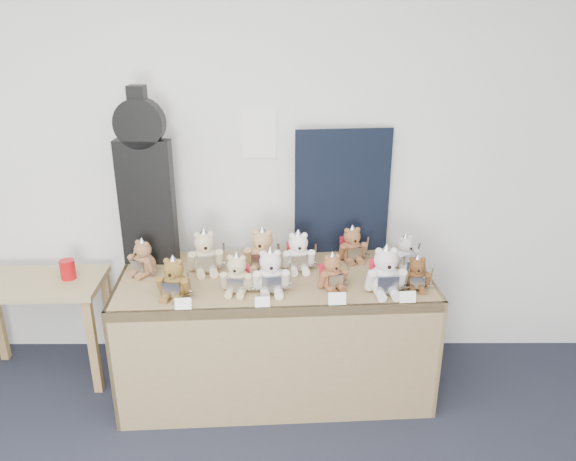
{
  "coord_description": "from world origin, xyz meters",
  "views": [
    {
      "loc": [
        0.76,
        -0.96,
        2.24
      ],
      "look_at": [
        0.77,
        1.94,
        1.1
      ],
      "focal_mm": 35.0,
      "sensor_mm": 36.0,
      "label": 1
    }
  ],
  "objects_px": {
    "teddy_back_far_left": "(143,259)",
    "red_cup": "(68,269)",
    "teddy_front_far_left": "(174,280)",
    "guitar_case": "(145,180)",
    "display_table": "(276,307)",
    "teddy_front_centre": "(271,273)",
    "teddy_back_centre_left": "(262,251)",
    "teddy_front_right": "(332,273)",
    "side_table": "(37,298)",
    "teddy_back_centre_right": "(298,253)",
    "teddy_front_left": "(237,275)",
    "teddy_front_end": "(417,274)",
    "teddy_back_end": "(405,253)",
    "teddy_back_left": "(205,253)",
    "teddy_front_far_right": "(385,272)",
    "teddy_back_right": "(352,246)"
  },
  "relations": [
    {
      "from": "teddy_back_far_left",
      "to": "red_cup",
      "type": "bearing_deg",
      "value": -161.63
    },
    {
      "from": "teddy_front_far_left",
      "to": "guitar_case",
      "type": "bearing_deg",
      "value": 124.73
    },
    {
      "from": "display_table",
      "to": "teddy_front_centre",
      "type": "xyz_separation_m",
      "value": [
        -0.02,
        -0.12,
        0.28
      ]
    },
    {
      "from": "teddy_back_centre_left",
      "to": "teddy_front_right",
      "type": "bearing_deg",
      "value": -20.26
    },
    {
      "from": "side_table",
      "to": "red_cup",
      "type": "xyz_separation_m",
      "value": [
        0.21,
        0.03,
        0.18
      ]
    },
    {
      "from": "guitar_case",
      "to": "teddy_back_centre_right",
      "type": "height_order",
      "value": "guitar_case"
    },
    {
      "from": "guitar_case",
      "to": "teddy_front_left",
      "type": "height_order",
      "value": "guitar_case"
    },
    {
      "from": "teddy_front_centre",
      "to": "side_table",
      "type": "bearing_deg",
      "value": 162.43
    },
    {
      "from": "display_table",
      "to": "red_cup",
      "type": "xyz_separation_m",
      "value": [
        -1.29,
        0.22,
        0.14
      ]
    },
    {
      "from": "teddy_front_end",
      "to": "teddy_back_end",
      "type": "height_order",
      "value": "teddy_back_end"
    },
    {
      "from": "side_table",
      "to": "teddy_back_centre_right",
      "type": "distance_m",
      "value": 1.66
    },
    {
      "from": "guitar_case",
      "to": "red_cup",
      "type": "bearing_deg",
      "value": -168.96
    },
    {
      "from": "teddy_front_end",
      "to": "teddy_back_centre_right",
      "type": "height_order",
      "value": "teddy_back_centre_right"
    },
    {
      "from": "red_cup",
      "to": "teddy_front_end",
      "type": "height_order",
      "value": "teddy_front_end"
    },
    {
      "from": "display_table",
      "to": "teddy_back_centre_left",
      "type": "bearing_deg",
      "value": 111.43
    },
    {
      "from": "teddy_back_left",
      "to": "teddy_back_centre_right",
      "type": "distance_m",
      "value": 0.56
    },
    {
      "from": "teddy_front_far_right",
      "to": "teddy_back_left",
      "type": "xyz_separation_m",
      "value": [
        -1.03,
        0.27,
        -0.0
      ]
    },
    {
      "from": "teddy_front_left",
      "to": "teddy_back_right",
      "type": "distance_m",
      "value": 0.8
    },
    {
      "from": "teddy_front_far_right",
      "to": "teddy_front_centre",
      "type": "bearing_deg",
      "value": 173.84
    },
    {
      "from": "teddy_back_centre_left",
      "to": "teddy_back_far_left",
      "type": "bearing_deg",
      "value": -163.64
    },
    {
      "from": "side_table",
      "to": "teddy_back_end",
      "type": "bearing_deg",
      "value": -1.26
    },
    {
      "from": "teddy_front_left",
      "to": "teddy_back_end",
      "type": "height_order",
      "value": "teddy_front_left"
    },
    {
      "from": "teddy_front_centre",
      "to": "teddy_front_right",
      "type": "height_order",
      "value": "teddy_front_centre"
    },
    {
      "from": "side_table",
      "to": "teddy_back_end",
      "type": "height_order",
      "value": "teddy_back_end"
    },
    {
      "from": "teddy_front_right",
      "to": "teddy_back_far_left",
      "type": "xyz_separation_m",
      "value": [
        -1.11,
        0.18,
        0.0
      ]
    },
    {
      "from": "side_table",
      "to": "teddy_front_end",
      "type": "relative_size",
      "value": 3.81
    },
    {
      "from": "display_table",
      "to": "teddy_front_far_left",
      "type": "bearing_deg",
      "value": -165.47
    },
    {
      "from": "teddy_front_far_right",
      "to": "teddy_back_right",
      "type": "bearing_deg",
      "value": 102.25
    },
    {
      "from": "teddy_front_far_right",
      "to": "teddy_front_end",
      "type": "xyz_separation_m",
      "value": [
        0.19,
        0.05,
        -0.03
      ]
    },
    {
      "from": "teddy_front_far_right",
      "to": "teddy_back_centre_right",
      "type": "height_order",
      "value": "teddy_front_far_right"
    },
    {
      "from": "teddy_back_left",
      "to": "teddy_front_centre",
      "type": "bearing_deg",
      "value": -46.26
    },
    {
      "from": "red_cup",
      "to": "teddy_front_centre",
      "type": "distance_m",
      "value": 1.32
    },
    {
      "from": "teddy_back_left",
      "to": "teddy_front_far_right",
      "type": "bearing_deg",
      "value": -27.66
    },
    {
      "from": "teddy_front_left",
      "to": "teddy_front_far_right",
      "type": "distance_m",
      "value": 0.82
    },
    {
      "from": "teddy_front_end",
      "to": "teddy_back_centre_right",
      "type": "distance_m",
      "value": 0.71
    },
    {
      "from": "teddy_front_left",
      "to": "teddy_back_left",
      "type": "xyz_separation_m",
      "value": [
        -0.21,
        0.26,
        0.02
      ]
    },
    {
      "from": "teddy_back_left",
      "to": "teddy_back_far_left",
      "type": "height_order",
      "value": "teddy_back_left"
    },
    {
      "from": "display_table",
      "to": "side_table",
      "type": "relative_size",
      "value": 2.26
    },
    {
      "from": "red_cup",
      "to": "teddy_front_far_right",
      "type": "distance_m",
      "value": 1.93
    },
    {
      "from": "teddy_back_left",
      "to": "teddy_back_end",
      "type": "xyz_separation_m",
      "value": [
        1.21,
        0.06,
        -0.03
      ]
    },
    {
      "from": "teddy_back_far_left",
      "to": "teddy_front_end",
      "type": "bearing_deg",
      "value": 23.5
    },
    {
      "from": "red_cup",
      "to": "teddy_back_centre_right",
      "type": "xyz_separation_m",
      "value": [
        1.42,
        -0.05,
        0.13
      ]
    },
    {
      "from": "teddy_front_far_left",
      "to": "teddy_front_end",
      "type": "xyz_separation_m",
      "value": [
        1.34,
        0.09,
        -0.02
      ]
    },
    {
      "from": "teddy_front_far_left",
      "to": "teddy_front_end",
      "type": "height_order",
      "value": "teddy_front_far_left"
    },
    {
      "from": "teddy_front_far_left",
      "to": "teddy_back_far_left",
      "type": "xyz_separation_m",
      "value": [
        -0.24,
        0.29,
        -0.01
      ]
    },
    {
      "from": "teddy_back_left",
      "to": "guitar_case",
      "type": "bearing_deg",
      "value": 144.95
    },
    {
      "from": "side_table",
      "to": "teddy_front_left",
      "type": "distance_m",
      "value": 1.36
    },
    {
      "from": "guitar_case",
      "to": "teddy_front_far_right",
      "type": "bearing_deg",
      "value": -13.59
    },
    {
      "from": "side_table",
      "to": "teddy_front_left",
      "type": "bearing_deg",
      "value": -15.11
    },
    {
      "from": "side_table",
      "to": "teddy_back_end",
      "type": "distance_m",
      "value": 2.3
    }
  ]
}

